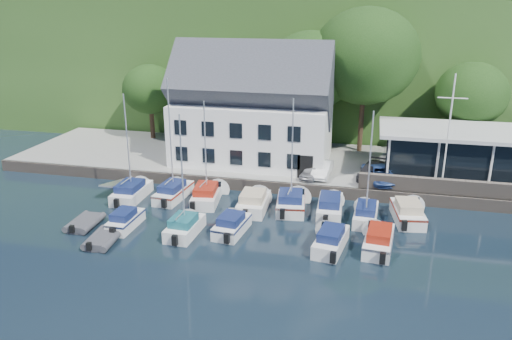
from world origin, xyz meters
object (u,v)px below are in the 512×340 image
object	(u,v)px
car_silver	(312,171)
car_dgrey	(372,171)
boat_r1_1	(171,146)
boat_r2_2	(232,223)
boat_r1_7	(408,210)
harbor_building	(253,115)
boat_r1_0	(128,145)
boat_r2_1	(182,175)
club_pavilion	(458,153)
boat_r2_4	(379,238)
boat_r1_5	(330,205)
boat_r2_3	(331,238)
boat_r1_4	(292,150)
flagpole	(448,133)
car_white	(322,169)
boat_r1_6	(370,166)
dinghy_1	(103,238)
car_blue	(380,174)
boat_r2_0	(125,218)
boat_r1_2	(205,148)
dinghy_0	(85,222)

from	to	relation	value
car_silver	car_dgrey	bearing A→B (deg)	24.64
boat_r1_1	boat_r2_2	size ratio (longest dim) A/B	1.71
boat_r1_1	boat_r1_7	world-z (taller)	boat_r1_1
harbor_building	boat_r1_0	world-z (taller)	harbor_building
boat_r2_1	boat_r1_0	bearing A→B (deg)	143.82
club_pavilion	boat_r1_1	bearing A→B (deg)	-160.47
boat_r1_7	boat_r2_4	size ratio (longest dim) A/B	0.96
boat_r1_5	boat_r2_3	bearing A→B (deg)	-86.33
boat_r2_3	boat_r1_4	bearing A→B (deg)	130.76
boat_r1_7	flagpole	bearing A→B (deg)	50.65
car_white	boat_r1_7	world-z (taller)	car_white
boat_r1_1	car_silver	bearing A→B (deg)	29.04
harbor_building	boat_r1_6	xyz separation A→B (m)	(10.73, -9.36, -1.12)
boat_r2_2	boat_r1_1	bearing A→B (deg)	147.72
car_silver	boat_r1_6	size ratio (longest dim) A/B	0.39
boat_r1_4	dinghy_1	world-z (taller)	boat_r1_4
car_white	car_blue	size ratio (longest dim) A/B	0.96
boat_r1_0	car_white	bearing A→B (deg)	21.52
boat_r2_4	boat_r2_2	bearing A→B (deg)	-174.88
car_blue	boat_r1_0	bearing A→B (deg)	-179.74
flagpole	boat_r1_6	size ratio (longest dim) A/B	1.08
boat_r1_1	harbor_building	bearing A→B (deg)	66.26
boat_r1_4	boat_r2_1	bearing A→B (deg)	-145.33
club_pavilion	boat_r2_0	distance (m)	27.67
car_silver	boat_r2_4	world-z (taller)	car_silver
boat_r1_1	dinghy_1	bearing A→B (deg)	-96.14
boat_r1_0	boat_r1_5	distance (m)	16.37
boat_r2_0	boat_r2_1	distance (m)	5.81
club_pavilion	boat_r2_2	size ratio (longest dim) A/B	2.57
car_white	boat_r1_0	bearing A→B (deg)	-153.49
harbor_building	dinghy_1	xyz separation A→B (m)	(-6.16, -16.93, -4.98)
boat_r1_2	boat_r1_5	xyz separation A→B (m)	(9.79, -0.26, -3.73)
boat_r2_4	car_silver	bearing A→B (deg)	125.03
boat_r1_6	dinghy_0	xyz separation A→B (m)	(-19.46, -5.57, -3.86)
car_blue	dinghy_1	size ratio (longest dim) A/B	1.27
car_silver	flagpole	size ratio (longest dim) A/B	0.36
boat_r1_4	boat_r1_5	bearing A→B (deg)	-8.45
boat_r1_0	boat_r2_4	bearing A→B (deg)	-13.57
car_dgrey	boat_r1_6	distance (m)	7.27
boat_r1_7	boat_r2_1	xyz separation A→B (m)	(-15.02, -5.86, 3.58)
flagpole	boat_r2_0	xyz separation A→B (m)	(-22.29, -10.36, -4.89)
boat_r1_6	boat_r2_1	size ratio (longest dim) A/B	0.97
boat_r2_0	dinghy_1	world-z (taller)	boat_r2_0
boat_r1_5	dinghy_1	bearing A→B (deg)	-152.35
dinghy_0	boat_r1_6	bearing A→B (deg)	13.91
dinghy_1	boat_r1_1	bearing A→B (deg)	74.26
boat_r1_2	boat_r2_4	size ratio (longest dim) A/B	1.44
boat_r2_2	boat_r1_2	bearing A→B (deg)	130.94
car_blue	boat_r1_1	size ratio (longest dim) A/B	0.46
car_silver	dinghy_1	xyz separation A→B (m)	(-12.18, -13.26, -1.19)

